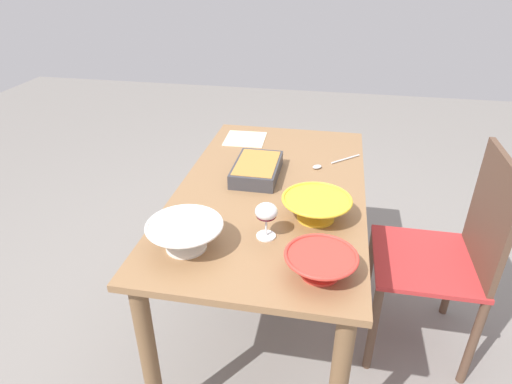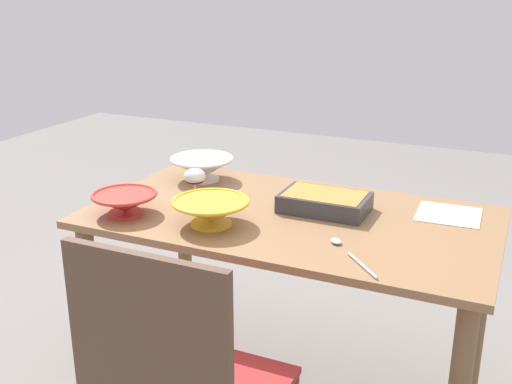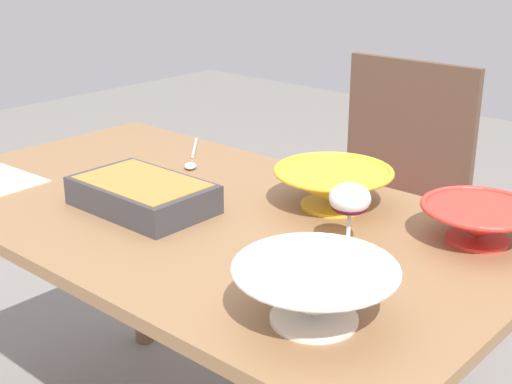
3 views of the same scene
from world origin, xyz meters
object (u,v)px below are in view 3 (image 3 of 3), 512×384
chair (385,208)px  serving_bowl (315,290)px  dining_table (202,258)px  wine_glass (350,203)px  small_bowl (333,186)px  mixing_bowl (479,221)px  serving_spoon (192,159)px  casserole_dish (143,193)px

chair → serving_bowl: size_ratio=3.72×
dining_table → wine_glass: size_ratio=10.54×
wine_glass → small_bowl: 0.22m
mixing_bowl → serving_spoon: size_ratio=1.03×
dining_table → chair: size_ratio=1.46×
wine_glass → small_bowl: wine_glass is taller
small_bowl → serving_spoon: 0.46m
chair → serving_spoon: chair is taller
chair → wine_glass: 0.85m
small_bowl → serving_bowl: bearing=-57.5°
wine_glass → serving_bowl: (0.11, -0.25, -0.04)m
casserole_dish → serving_bowl: size_ratio=1.17×
dining_table → casserole_dish: (-0.09, -0.08, 0.15)m
small_bowl → wine_glass: bearing=-46.8°
dining_table → serving_spoon: bearing=139.5°
serving_spoon → mixing_bowl: bearing=0.7°
dining_table → casserole_dish: 0.19m
wine_glass → serving_spoon: size_ratio=0.60×
casserole_dish → mixing_bowl: bearing=26.9°
casserole_dish → wine_glass: bearing=14.6°
mixing_bowl → serving_bowl: size_ratio=0.88×
chair → small_bowl: size_ratio=3.68×
wine_glass → mixing_bowl: wine_glass is taller
dining_table → wine_glass: 0.41m
dining_table → small_bowl: (0.20, 0.20, 0.16)m
dining_table → serving_bowl: (0.46, -0.21, 0.17)m
dining_table → serving_spoon: 0.36m
mixing_bowl → serving_spoon: 0.78m
serving_bowl → serving_spoon: serving_bowl is taller
wine_glass → mixing_bowl: 0.26m
mixing_bowl → serving_spoon: mixing_bowl is taller
wine_glass → serving_spoon: 0.65m
casserole_dish → small_bowl: small_bowl is taller
chair → wine_glass: chair is taller
wine_glass → serving_bowl: 0.28m
serving_spoon → wine_glass: bearing=-16.7°
casserole_dish → small_bowl: (0.30, 0.28, 0.01)m
wine_glass → chair: bearing=115.9°
chair → casserole_dish: bearing=-97.0°
small_bowl → serving_bowl: 0.48m
casserole_dish → serving_bowl: bearing=-13.4°
dining_table → chair: bearing=89.5°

